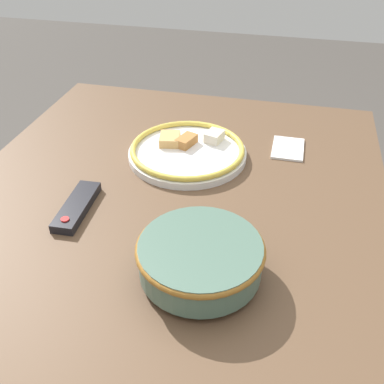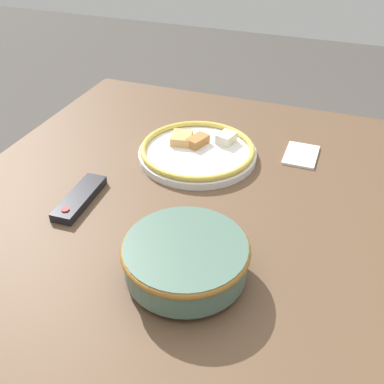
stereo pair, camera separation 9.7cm
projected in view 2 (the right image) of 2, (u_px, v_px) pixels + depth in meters
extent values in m
cube|color=brown|center=(157.00, 223.00, 0.98)|extent=(1.31, 0.99, 0.04)
cylinder|color=brown|center=(345.00, 235.00, 1.53)|extent=(0.06, 0.06, 0.73)
cylinder|color=brown|center=(124.00, 186.00, 1.77)|extent=(0.06, 0.06, 0.73)
cylinder|color=#4C6B5B|center=(186.00, 273.00, 0.82)|extent=(0.10, 0.10, 0.01)
cylinder|color=#4C6B5B|center=(186.00, 258.00, 0.80)|extent=(0.22, 0.22, 0.06)
cylinder|color=#B75B23|center=(186.00, 260.00, 0.80)|extent=(0.20, 0.20, 0.05)
torus|color=#936023|center=(186.00, 248.00, 0.79)|extent=(0.23, 0.23, 0.01)
cylinder|color=white|center=(196.00, 154.00, 1.16)|extent=(0.31, 0.31, 0.02)
torus|color=gold|center=(196.00, 148.00, 1.15)|extent=(0.29, 0.29, 0.01)
cube|color=silver|center=(226.00, 138.00, 1.18)|extent=(0.06, 0.05, 0.03)
cube|color=tan|center=(182.00, 138.00, 1.19)|extent=(0.07, 0.06, 0.02)
cube|color=#B2753D|center=(198.00, 141.00, 1.18)|extent=(0.07, 0.05, 0.02)
cube|color=black|center=(80.00, 198.00, 1.01)|extent=(0.17, 0.06, 0.02)
cylinder|color=red|center=(65.00, 209.00, 0.95)|extent=(0.02, 0.02, 0.00)
cube|color=white|center=(301.00, 155.00, 1.17)|extent=(0.12, 0.08, 0.01)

